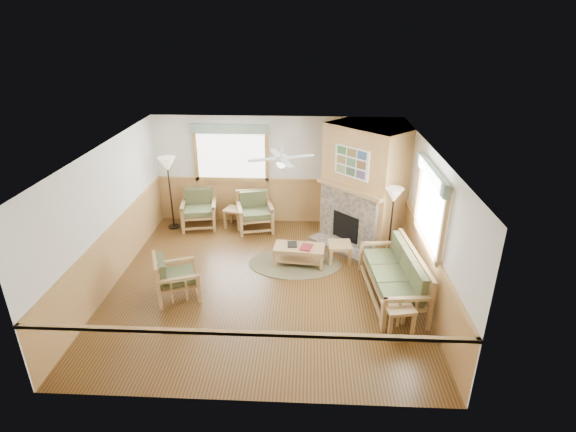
{
  "coord_description": "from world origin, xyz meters",
  "views": [
    {
      "loc": [
        0.8,
        -7.57,
        4.83
      ],
      "look_at": [
        0.4,
        0.7,
        1.15
      ],
      "focal_mm": 28.0,
      "sensor_mm": 36.0,
      "label": 1
    }
  ],
  "objects_px": {
    "sofa": "(392,275)",
    "footstool": "(339,252)",
    "coffee_table": "(299,255)",
    "armchair_left": "(177,276)",
    "end_table_chairs": "(235,218)",
    "armchair_back_left": "(199,209)",
    "floor_lamp_right": "(391,225)",
    "end_table_sofa": "(397,319)",
    "armchair_back_right": "(255,212)",
    "floor_lamp_left": "(170,193)"
  },
  "relations": [
    {
      "from": "armchair_back_right",
      "to": "end_table_sofa",
      "type": "height_order",
      "value": "armchair_back_right"
    },
    {
      "from": "sofa",
      "to": "coffee_table",
      "type": "bearing_deg",
      "value": -128.68
    },
    {
      "from": "armchair_left",
      "to": "footstool",
      "type": "distance_m",
      "value": 3.45
    },
    {
      "from": "coffee_table",
      "to": "end_table_sofa",
      "type": "bearing_deg",
      "value": -46.57
    },
    {
      "from": "armchair_back_right",
      "to": "end_table_sofa",
      "type": "relative_size",
      "value": 1.78
    },
    {
      "from": "armchair_back_left",
      "to": "footstool",
      "type": "relative_size",
      "value": 1.93
    },
    {
      "from": "armchair_left",
      "to": "floor_lamp_right",
      "type": "xyz_separation_m",
      "value": [
        4.16,
        1.58,
        0.41
      ]
    },
    {
      "from": "armchair_left",
      "to": "floor_lamp_left",
      "type": "distance_m",
      "value": 3.17
    },
    {
      "from": "floor_lamp_right",
      "to": "armchair_back_left",
      "type": "bearing_deg",
      "value": 161.59
    },
    {
      "from": "armchair_back_left",
      "to": "footstool",
      "type": "distance_m",
      "value": 3.76
    },
    {
      "from": "coffee_table",
      "to": "end_table_sofa",
      "type": "relative_size",
      "value": 2.02
    },
    {
      "from": "armchair_left",
      "to": "end_table_chairs",
      "type": "xyz_separation_m",
      "value": [
        0.59,
        3.08,
        -0.17
      ]
    },
    {
      "from": "armchair_left",
      "to": "coffee_table",
      "type": "height_order",
      "value": "armchair_left"
    },
    {
      "from": "coffee_table",
      "to": "footstool",
      "type": "height_order",
      "value": "coffee_table"
    },
    {
      "from": "armchair_back_right",
      "to": "footstool",
      "type": "distance_m",
      "value": 2.49
    },
    {
      "from": "armchair_left",
      "to": "floor_lamp_left",
      "type": "xyz_separation_m",
      "value": [
        -0.94,
        2.99,
        0.49
      ]
    },
    {
      "from": "end_table_chairs",
      "to": "floor_lamp_left",
      "type": "xyz_separation_m",
      "value": [
        -1.53,
        -0.09,
        0.66
      ]
    },
    {
      "from": "sofa",
      "to": "footstool",
      "type": "height_order",
      "value": "sofa"
    },
    {
      "from": "armchair_back_left",
      "to": "armchair_back_right",
      "type": "xyz_separation_m",
      "value": [
        1.41,
        -0.1,
        -0.0
      ]
    },
    {
      "from": "footstool",
      "to": "floor_lamp_left",
      "type": "xyz_separation_m",
      "value": [
        -4.04,
        1.51,
        0.7
      ]
    },
    {
      "from": "sofa",
      "to": "armchair_left",
      "type": "xyz_separation_m",
      "value": [
        -4.0,
        -0.15,
        -0.05
      ]
    },
    {
      "from": "footstool",
      "to": "armchair_left",
      "type": "bearing_deg",
      "value": -154.49
    },
    {
      "from": "armchair_back_right",
      "to": "coffee_table",
      "type": "distance_m",
      "value": 2.03
    },
    {
      "from": "end_table_sofa",
      "to": "coffee_table",
      "type": "bearing_deg",
      "value": 127.71
    },
    {
      "from": "armchair_back_left",
      "to": "armchair_left",
      "type": "xyz_separation_m",
      "value": [
        0.29,
        -3.07,
        -0.04
      ]
    },
    {
      "from": "end_table_sofa",
      "to": "armchair_left",
      "type": "bearing_deg",
      "value": 167.42
    },
    {
      "from": "end_table_sofa",
      "to": "armchair_back_right",
      "type": "bearing_deg",
      "value": 126.16
    },
    {
      "from": "armchair_left",
      "to": "end_table_sofa",
      "type": "distance_m",
      "value": 4.03
    },
    {
      "from": "end_table_chairs",
      "to": "floor_lamp_right",
      "type": "distance_m",
      "value": 3.91
    },
    {
      "from": "end_table_sofa",
      "to": "footstool",
      "type": "xyz_separation_m",
      "value": [
        -0.82,
        2.36,
        -0.05
      ]
    },
    {
      "from": "armchair_back_left",
      "to": "floor_lamp_right",
      "type": "bearing_deg",
      "value": -28.2
    },
    {
      "from": "armchair_back_left",
      "to": "end_table_chairs",
      "type": "height_order",
      "value": "armchair_back_left"
    },
    {
      "from": "footstool",
      "to": "floor_lamp_left",
      "type": "bearing_deg",
      "value": 159.51
    },
    {
      "from": "sofa",
      "to": "armchair_back_right",
      "type": "relative_size",
      "value": 2.21
    },
    {
      "from": "armchair_back_left",
      "to": "end_table_sofa",
      "type": "xyz_separation_m",
      "value": [
        4.22,
        -3.94,
        -0.2
      ]
    },
    {
      "from": "sofa",
      "to": "floor_lamp_right",
      "type": "distance_m",
      "value": 1.48
    },
    {
      "from": "armchair_left",
      "to": "floor_lamp_right",
      "type": "bearing_deg",
      "value": -90.65
    },
    {
      "from": "armchair_back_left",
      "to": "floor_lamp_right",
      "type": "xyz_separation_m",
      "value": [
        4.45,
        -1.48,
        0.37
      ]
    },
    {
      "from": "coffee_table",
      "to": "end_table_sofa",
      "type": "distance_m",
      "value": 2.75
    },
    {
      "from": "sofa",
      "to": "armchair_left",
      "type": "relative_size",
      "value": 2.4
    },
    {
      "from": "end_table_sofa",
      "to": "footstool",
      "type": "distance_m",
      "value": 2.5
    },
    {
      "from": "armchair_back_right",
      "to": "footstool",
      "type": "bearing_deg",
      "value": -50.97
    },
    {
      "from": "sofa",
      "to": "footstool",
      "type": "relative_size",
      "value": 4.25
    },
    {
      "from": "end_table_chairs",
      "to": "footstool",
      "type": "xyz_separation_m",
      "value": [
        2.51,
        -1.6,
        -0.04
      ]
    },
    {
      "from": "armchair_back_right",
      "to": "end_table_chairs",
      "type": "bearing_deg",
      "value": 154.04
    },
    {
      "from": "end_table_sofa",
      "to": "footstool",
      "type": "relative_size",
      "value": 1.08
    },
    {
      "from": "footstool",
      "to": "end_table_chairs",
      "type": "bearing_deg",
      "value": 147.53
    },
    {
      "from": "footstool",
      "to": "armchair_back_right",
      "type": "bearing_deg",
      "value": 143.17
    },
    {
      "from": "footstool",
      "to": "floor_lamp_left",
      "type": "height_order",
      "value": "floor_lamp_left"
    },
    {
      "from": "coffee_table",
      "to": "footstool",
      "type": "relative_size",
      "value": 2.19
    }
  ]
}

